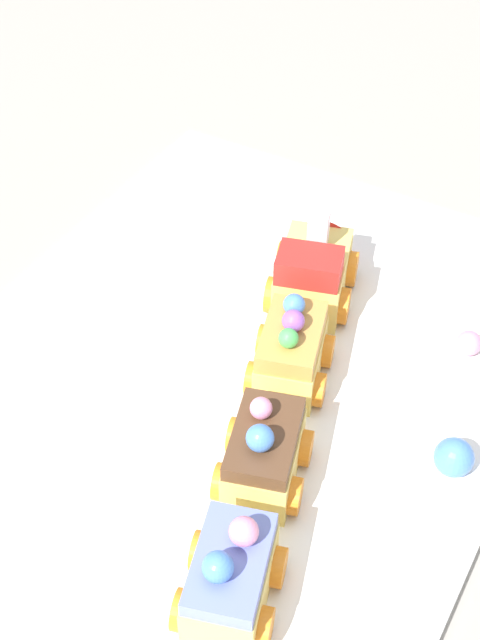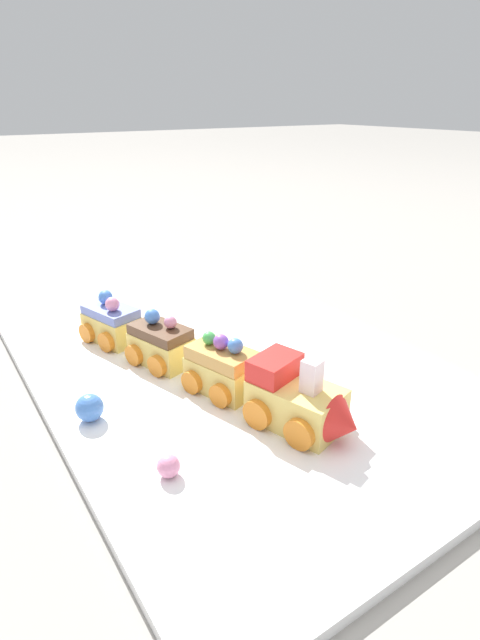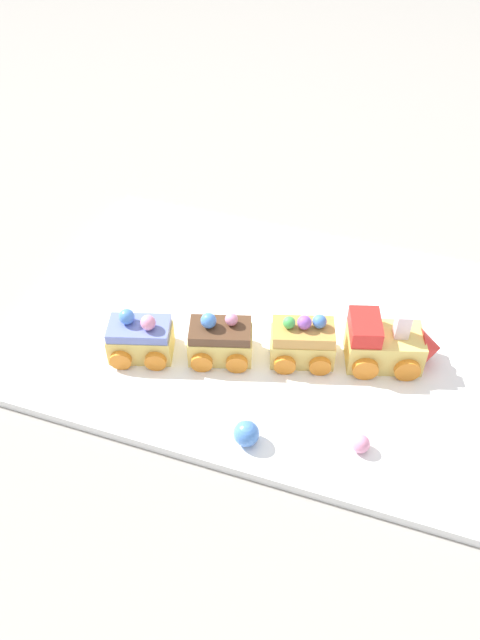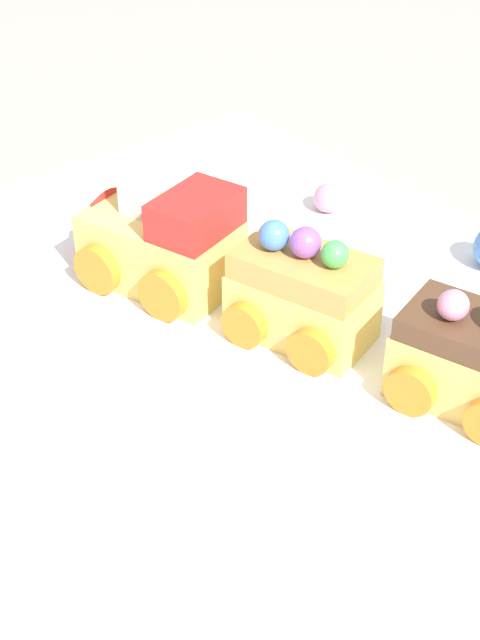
{
  "view_description": "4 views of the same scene",
  "coord_description": "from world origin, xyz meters",
  "px_view_note": "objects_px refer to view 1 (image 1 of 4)",
  "views": [
    {
      "loc": [
        -0.39,
        -0.25,
        0.53
      ],
      "look_at": [
        0.02,
        -0.01,
        0.08
      ],
      "focal_mm": 50.0,
      "sensor_mm": 36.0,
      "label": 1
    },
    {
      "loc": [
        0.46,
        -0.29,
        0.31
      ],
      "look_at": [
        -0.03,
        0.03,
        0.05
      ],
      "focal_mm": 28.0,
      "sensor_mm": 36.0,
      "label": 2
    },
    {
      "loc": [
        0.15,
        -0.57,
        0.58
      ],
      "look_at": [
        -0.04,
        -0.03,
        0.04
      ],
      "focal_mm": 35.0,
      "sensor_mm": 36.0,
      "label": 3
    },
    {
      "loc": [
        -0.25,
        0.24,
        0.31
      ],
      "look_at": [
        0.05,
        0.0,
        0.04
      ],
      "focal_mm": 50.0,
      "sensor_mm": 36.0,
      "label": 4
    }
  ],
  "objects_px": {
    "cake_car_blueberry": "(231,578)",
    "gumball_blue": "(454,457)",
    "gumball_pink": "(469,343)",
    "cake_car_caramel": "(291,353)",
    "cake_car_chocolate": "(264,455)",
    "cake_train_locomotive": "(314,266)"
  },
  "relations": [
    {
      "from": "cake_car_blueberry",
      "to": "gumball_pink",
      "type": "height_order",
      "value": "cake_car_blueberry"
    },
    {
      "from": "cake_train_locomotive",
      "to": "gumball_pink",
      "type": "distance_m",
      "value": 0.14
    },
    {
      "from": "cake_car_caramel",
      "to": "cake_train_locomotive",
      "type": "bearing_deg",
      "value": -0.03
    },
    {
      "from": "cake_car_caramel",
      "to": "cake_car_blueberry",
      "type": "distance_m",
      "value": 0.2
    },
    {
      "from": "cake_train_locomotive",
      "to": "cake_car_blueberry",
      "type": "bearing_deg",
      "value": -180.0
    },
    {
      "from": "cake_car_blueberry",
      "to": "gumball_pink",
      "type": "bearing_deg",
      "value": -27.63
    },
    {
      "from": "cake_train_locomotive",
      "to": "gumball_pink",
      "type": "xyz_separation_m",
      "value": [
        -0.01,
        -0.14,
        -0.02
      ]
    },
    {
      "from": "cake_car_blueberry",
      "to": "gumball_blue",
      "type": "height_order",
      "value": "cake_car_blueberry"
    },
    {
      "from": "cake_car_chocolate",
      "to": "gumball_blue",
      "type": "distance_m",
      "value": 0.14
    },
    {
      "from": "cake_car_blueberry",
      "to": "gumball_blue",
      "type": "distance_m",
      "value": 0.19
    },
    {
      "from": "cake_train_locomotive",
      "to": "gumball_pink",
      "type": "bearing_deg",
      "value": -109.33
    },
    {
      "from": "cake_car_blueberry",
      "to": "cake_car_chocolate",
      "type": "bearing_deg",
      "value": 0.09
    },
    {
      "from": "cake_car_caramel",
      "to": "cake_car_blueberry",
      "type": "relative_size",
      "value": 1.0
    },
    {
      "from": "cake_car_caramel",
      "to": "gumball_pink",
      "type": "distance_m",
      "value": 0.15
    },
    {
      "from": "cake_car_caramel",
      "to": "gumball_blue",
      "type": "distance_m",
      "value": 0.15
    },
    {
      "from": "cake_car_caramel",
      "to": "gumball_pink",
      "type": "height_order",
      "value": "cake_car_caramel"
    },
    {
      "from": "cake_train_locomotive",
      "to": "gumball_pink",
      "type": "relative_size",
      "value": 5.95
    },
    {
      "from": "cake_car_chocolate",
      "to": "cake_car_caramel",
      "type": "bearing_deg",
      "value": -0.04
    },
    {
      "from": "cake_car_chocolate",
      "to": "cake_car_blueberry",
      "type": "distance_m",
      "value": 0.1
    },
    {
      "from": "gumball_blue",
      "to": "cake_car_caramel",
      "type": "bearing_deg",
      "value": 80.05
    },
    {
      "from": "cake_car_chocolate",
      "to": "cake_car_blueberry",
      "type": "height_order",
      "value": "same"
    },
    {
      "from": "cake_train_locomotive",
      "to": "cake_car_blueberry",
      "type": "distance_m",
      "value": 0.31
    }
  ]
}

